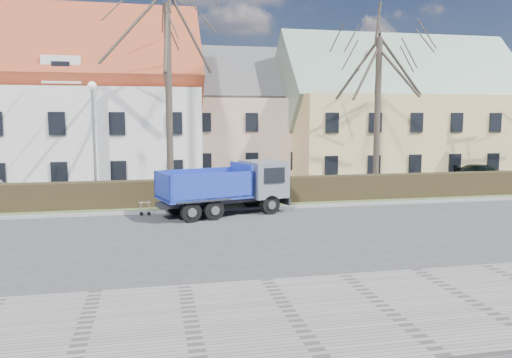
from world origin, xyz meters
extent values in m
plane|color=#3C3C3E|center=(0.00, 0.00, 0.00)|extent=(120.00, 120.00, 0.00)
cube|color=gray|center=(0.00, -8.50, 0.04)|extent=(80.00, 5.00, 0.08)
cube|color=gray|center=(0.00, 4.60, 0.06)|extent=(80.00, 0.30, 0.12)
cube|color=#4C5D34|center=(0.00, 6.20, 0.05)|extent=(80.00, 3.00, 0.10)
cube|color=black|center=(0.00, 6.00, 0.65)|extent=(60.00, 0.90, 1.30)
imported|color=black|center=(19.36, 11.29, 0.61)|extent=(4.53, 2.73, 1.23)
camera|label=1|loc=(-2.96, -18.77, 4.45)|focal=35.00mm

